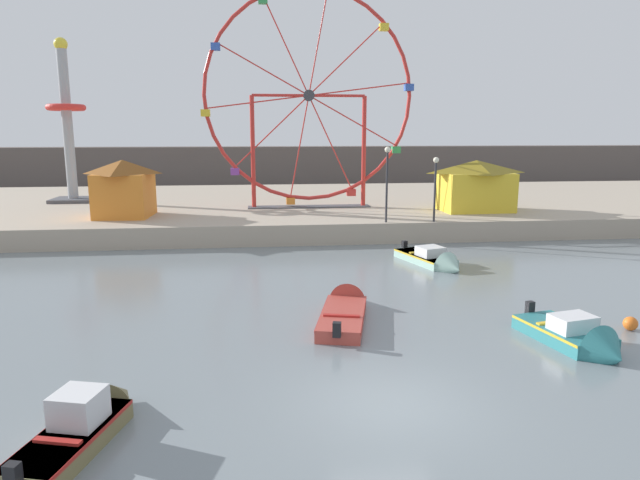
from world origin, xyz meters
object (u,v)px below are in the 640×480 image
motorboat_teal_painted (580,339)px  motorboat_faded_red (345,308)px  motorboat_seafoam (435,261)px  carnival_booth_orange_canopy (124,187)px  drop_tower_steel_tower (68,129)px  ferris_wheel_red_frame (309,99)px  carnival_booth_yellow_awning (476,185)px  mooring_buoy_orange (630,324)px  promenade_lamp_far (387,174)px  promenade_lamp_near (435,179)px  motorboat_olive_wood (87,422)px

motorboat_teal_painted → motorboat_faded_red: bearing=-133.1°
motorboat_seafoam → carnival_booth_orange_canopy: size_ratio=1.21×
motorboat_teal_painted → drop_tower_steel_tower: 35.88m
ferris_wheel_red_frame → drop_tower_steel_tower: size_ratio=1.24×
carnival_booth_orange_canopy → carnival_booth_yellow_awning: bearing=3.0°
motorboat_teal_painted → carnival_booth_orange_canopy: bearing=-151.6°
motorboat_faded_red → mooring_buoy_orange: motorboat_faded_red is taller
drop_tower_steel_tower → promenade_lamp_far: drop_tower_steel_tower is taller
drop_tower_steel_tower → promenade_lamp_near: drop_tower_steel_tower is taller
motorboat_teal_painted → drop_tower_steel_tower: bearing=-153.3°
promenade_lamp_far → mooring_buoy_orange: size_ratio=9.40×
motorboat_faded_red → ferris_wheel_red_frame: (0.54, 18.84, 7.91)m
ferris_wheel_red_frame → carnival_booth_yellow_awning: (10.25, -2.82, -5.33)m
motorboat_olive_wood → motorboat_faded_red: (6.45, 7.09, -0.10)m
drop_tower_steel_tower → carnival_booth_yellow_awning: 28.05m
drop_tower_steel_tower → carnival_booth_yellow_awning: bearing=-16.3°
motorboat_seafoam → promenade_lamp_near: 6.72m
motorboat_olive_wood → ferris_wheel_red_frame: 27.97m
motorboat_teal_painted → drop_tower_steel_tower: size_ratio=0.34×
motorboat_teal_painted → drop_tower_steel_tower: (-22.18, 27.56, 5.97)m
carnival_booth_orange_canopy → promenade_lamp_far: bearing=-11.6°
motorboat_seafoam → motorboat_faded_red: motorboat_faded_red is taller
motorboat_olive_wood → mooring_buoy_orange: bearing=-57.8°
carnival_booth_orange_canopy → promenade_lamp_near: (17.54, -3.84, 0.63)m
motorboat_olive_wood → carnival_booth_orange_canopy: bearing=25.6°
motorboat_olive_wood → promenade_lamp_far: bearing=-13.6°
carnival_booth_orange_canopy → drop_tower_steel_tower: bearing=126.8°
drop_tower_steel_tower → mooring_buoy_orange: drop_tower_steel_tower is taller
ferris_wheel_red_frame → carnival_booth_orange_canopy: 12.67m
motorboat_seafoam → drop_tower_steel_tower: (-21.16, 17.33, 5.99)m
promenade_lamp_far → promenade_lamp_near: bearing=-0.9°
motorboat_faded_red → carnival_booth_orange_canopy: (-10.63, 15.95, 2.66)m
drop_tower_steel_tower → motorboat_faded_red: bearing=-56.2°
motorboat_seafoam → motorboat_teal_painted: 10.27m
motorboat_teal_painted → promenade_lamp_near: bearing=165.5°
promenade_lamp_far → mooring_buoy_orange: (4.45, -14.66, -3.62)m
ferris_wheel_red_frame → drop_tower_steel_tower: ferris_wheel_red_frame is taller
motorboat_olive_wood → promenade_lamp_near: bearing=-19.5°
promenade_lamp_far → motorboat_seafoam: bearing=-79.7°
drop_tower_steel_tower → promenade_lamp_near: size_ratio=3.14×
drop_tower_steel_tower → promenade_lamp_far: size_ratio=2.71×
promenade_lamp_far → mooring_buoy_orange: bearing=-73.1°
ferris_wheel_red_frame → promenade_lamp_near: ferris_wheel_red_frame is taller
motorboat_olive_wood → promenade_lamp_far: (10.65, 19.25, 3.52)m
mooring_buoy_orange → promenade_lamp_far: bearing=106.9°
carnival_booth_orange_canopy → ferris_wheel_red_frame: bearing=17.3°
motorboat_seafoam → motorboat_olive_wood: motorboat_olive_wood is taller
motorboat_teal_painted → promenade_lamp_near: promenade_lamp_near is taller
motorboat_olive_wood → promenade_lamp_far: 22.28m
motorboat_faded_red → carnival_booth_orange_canopy: bearing=47.3°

